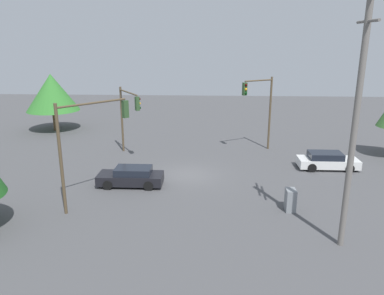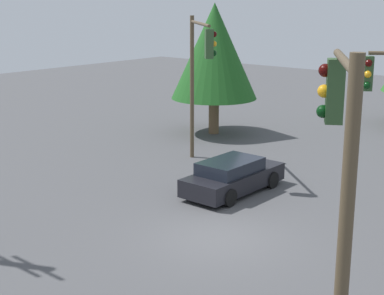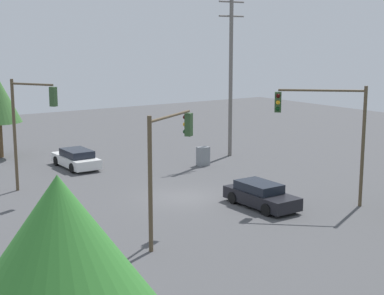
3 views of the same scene
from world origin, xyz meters
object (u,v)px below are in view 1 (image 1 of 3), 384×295
(traffic_signal_main, at_px, (89,133))
(electrical_cabinet, at_px, (290,200))
(traffic_signal_aux, at_px, (260,102))
(sedan_white, at_px, (327,161))
(sedan_dark, at_px, (131,177))
(traffic_signal_cross, at_px, (128,110))

(traffic_signal_main, relative_size, electrical_cabinet, 4.86)
(traffic_signal_main, xyz_separation_m, electrical_cabinet, (0.33, 11.53, -3.70))
(traffic_signal_aux, bearing_deg, traffic_signal_main, 15.48)
(sedan_white, xyz_separation_m, sedan_dark, (4.14, -14.14, -0.00))
(sedan_dark, height_order, traffic_signal_cross, traffic_signal_cross)
(sedan_dark, xyz_separation_m, traffic_signal_main, (3.02, -1.64, 3.72))
(traffic_signal_cross, xyz_separation_m, traffic_signal_aux, (-2.17, 10.98, 0.43))
(sedan_dark, bearing_deg, traffic_signal_aux, -47.29)
(sedan_dark, xyz_separation_m, traffic_signal_aux, (-8.76, 9.50, 3.70))
(traffic_signal_aux, xyz_separation_m, electrical_cabinet, (12.12, 0.39, -3.68))
(traffic_signal_aux, bearing_deg, sedan_dark, 11.58)
(sedan_white, bearing_deg, traffic_signal_cross, -98.93)
(sedan_white, height_order, electrical_cabinet, electrical_cabinet)
(traffic_signal_main, height_order, electrical_cabinet, traffic_signal_main)
(traffic_signal_cross, bearing_deg, electrical_cabinet, 16.76)
(sedan_dark, height_order, traffic_signal_main, traffic_signal_main)
(traffic_signal_main, bearing_deg, electrical_cabinet, -50.03)
(electrical_cabinet, bearing_deg, sedan_white, 150.45)
(traffic_signal_cross, bearing_deg, traffic_signal_main, -32.99)
(sedan_white, bearing_deg, electrical_cabinet, -29.55)
(electrical_cabinet, bearing_deg, traffic_signal_cross, -131.20)
(traffic_signal_main, bearing_deg, sedan_dark, 13.06)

